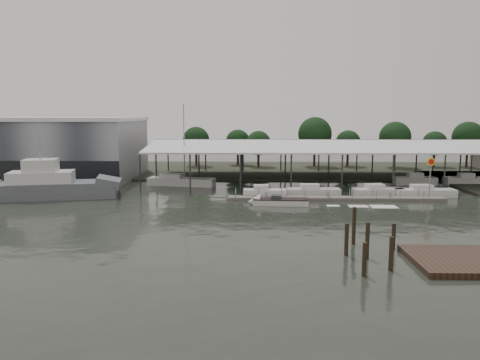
{
  "coord_description": "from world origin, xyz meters",
  "views": [
    {
      "loc": [
        3.98,
        -49.97,
        11.0
      ],
      "look_at": [
        2.56,
        10.52,
        2.5
      ],
      "focal_mm": 35.0,
      "sensor_mm": 36.0,
      "label": 1
    }
  ],
  "objects_px": {
    "shell_fuel_sign": "(430,170)",
    "white_sailboat": "(180,181)",
    "grey_trawler": "(51,186)",
    "speedboat_underway": "(276,202)"
  },
  "relations": [
    {
      "from": "speedboat_underway",
      "to": "shell_fuel_sign",
      "type": "bearing_deg",
      "value": -165.93
    },
    {
      "from": "grey_trawler",
      "to": "speedboat_underway",
      "type": "height_order",
      "value": "grey_trawler"
    },
    {
      "from": "shell_fuel_sign",
      "to": "white_sailboat",
      "type": "height_order",
      "value": "white_sailboat"
    },
    {
      "from": "shell_fuel_sign",
      "to": "grey_trawler",
      "type": "xyz_separation_m",
      "value": [
        -49.49,
        0.61,
        -2.35
      ]
    },
    {
      "from": "shell_fuel_sign",
      "to": "speedboat_underway",
      "type": "relative_size",
      "value": 0.3
    },
    {
      "from": "shell_fuel_sign",
      "to": "white_sailboat",
      "type": "relative_size",
      "value": 0.43
    },
    {
      "from": "shell_fuel_sign",
      "to": "speedboat_underway",
      "type": "height_order",
      "value": "shell_fuel_sign"
    },
    {
      "from": "speedboat_underway",
      "to": "grey_trawler",
      "type": "bearing_deg",
      "value": -4.06
    },
    {
      "from": "grey_trawler",
      "to": "speedboat_underway",
      "type": "relative_size",
      "value": 0.99
    },
    {
      "from": "white_sailboat",
      "to": "grey_trawler",
      "type": "bearing_deg",
      "value": -133.74
    }
  ]
}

